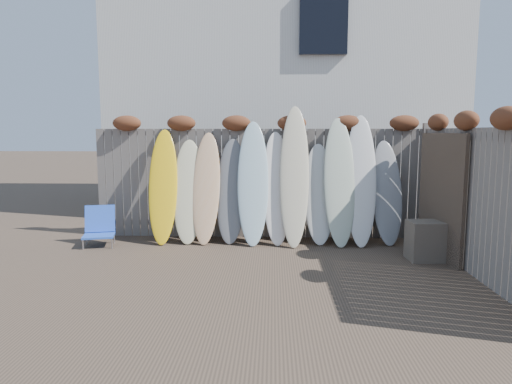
{
  "coord_description": "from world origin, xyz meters",
  "views": [
    {
      "loc": [
        0.27,
        -5.93,
        1.94
      ],
      "look_at": [
        0.0,
        1.2,
        1.0
      ],
      "focal_mm": 32.0,
      "sensor_mm": 36.0,
      "label": 1
    }
  ],
  "objects_px": {
    "beach_chair": "(99,227)",
    "lattice_panel": "(441,197)",
    "surfboard_0": "(163,186)",
    "wooden_crate": "(426,241)"
  },
  "relations": [
    {
      "from": "surfboard_0",
      "to": "wooden_crate",
      "type": "bearing_deg",
      "value": -17.41
    },
    {
      "from": "surfboard_0",
      "to": "beach_chair",
      "type": "bearing_deg",
      "value": -169.4
    },
    {
      "from": "lattice_panel",
      "to": "surfboard_0",
      "type": "bearing_deg",
      "value": 159.94
    },
    {
      "from": "lattice_panel",
      "to": "surfboard_0",
      "type": "relative_size",
      "value": 0.93
    },
    {
      "from": "beach_chair",
      "to": "surfboard_0",
      "type": "height_order",
      "value": "surfboard_0"
    },
    {
      "from": "surfboard_0",
      "to": "lattice_panel",
      "type": "bearing_deg",
      "value": -15.49
    },
    {
      "from": "lattice_panel",
      "to": "surfboard_0",
      "type": "height_order",
      "value": "surfboard_0"
    },
    {
      "from": "wooden_crate",
      "to": "beach_chair",
      "type": "bearing_deg",
      "value": 171.99
    },
    {
      "from": "lattice_panel",
      "to": "surfboard_0",
      "type": "xyz_separation_m",
      "value": [
        -4.49,
        0.92,
        0.04
      ]
    },
    {
      "from": "beach_chair",
      "to": "lattice_panel",
      "type": "xyz_separation_m",
      "value": [
        5.55,
        -0.65,
        0.65
      ]
    }
  ]
}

